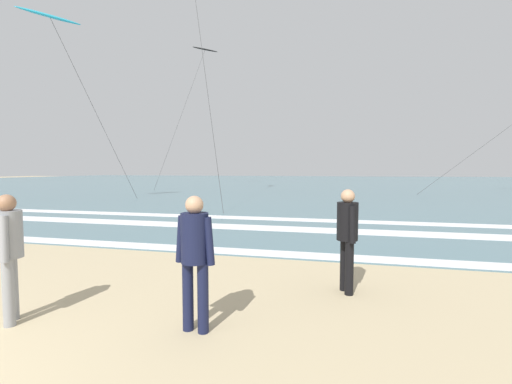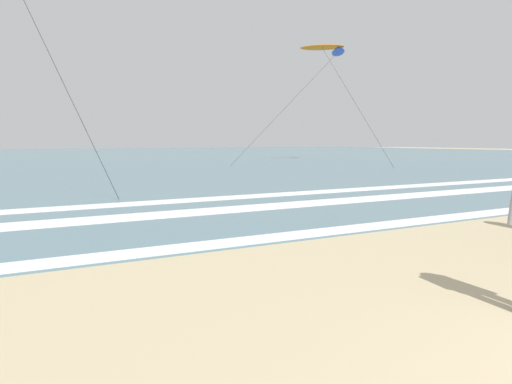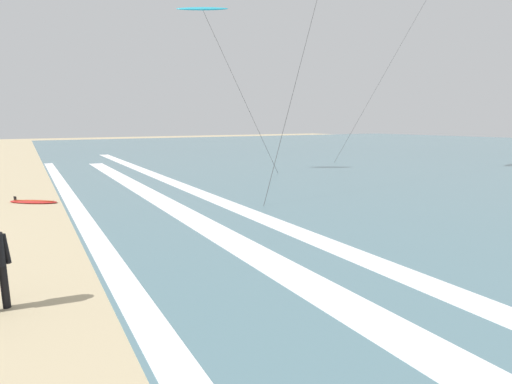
# 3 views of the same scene
# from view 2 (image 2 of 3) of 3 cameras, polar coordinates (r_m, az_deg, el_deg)

# --- Properties ---
(ocean_surface) EXTENTS (140.00, 90.00, 0.01)m
(ocean_surface) POSITION_cam_2_polar(r_m,az_deg,el_deg) (51.58, -25.45, 3.58)
(ocean_surface) COLOR slate
(ocean_surface) RESTS_ON ground
(wave_foam_shoreline) EXTENTS (48.53, 0.60, 0.01)m
(wave_foam_shoreline) POSITION_cam_2_polar(r_m,az_deg,el_deg) (8.60, 6.52, -4.61)
(wave_foam_shoreline) COLOR white
(wave_foam_shoreline) RESTS_ON ocean_surface
(wave_foam_mid_break) EXTENTS (40.27, 1.00, 0.01)m
(wave_foam_mid_break) POSITION_cam_2_polar(r_m,az_deg,el_deg) (10.62, -13.08, -2.72)
(wave_foam_mid_break) COLOR white
(wave_foam_mid_break) RESTS_ON ocean_surface
(wave_foam_outer_break) EXTENTS (59.92, 0.83, 0.01)m
(wave_foam_outer_break) POSITION_cam_2_polar(r_m,az_deg,el_deg) (12.89, -11.76, -1.19)
(wave_foam_outer_break) COLOR white
(wave_foam_outer_break) RESTS_ON ocean_surface
(kite_orange_high_right) EXTENTS (3.38, 10.68, 8.49)m
(kite_orange_high_right) POSITION_cam_2_polar(r_m,az_deg,el_deg) (38.40, 7.48, 15.81)
(kite_orange_high_right) COLOR orange
(kite_orange_high_right) RESTS_ON ground
(kite_blue_far_left) EXTENTS (11.54, 4.39, 8.25)m
(kite_blue_far_left) POSITION_cam_2_polar(r_m,az_deg,el_deg) (39.17, 9.16, 15.23)
(kite_blue_far_left) COLOR blue
(kite_blue_far_left) RESTS_ON ground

